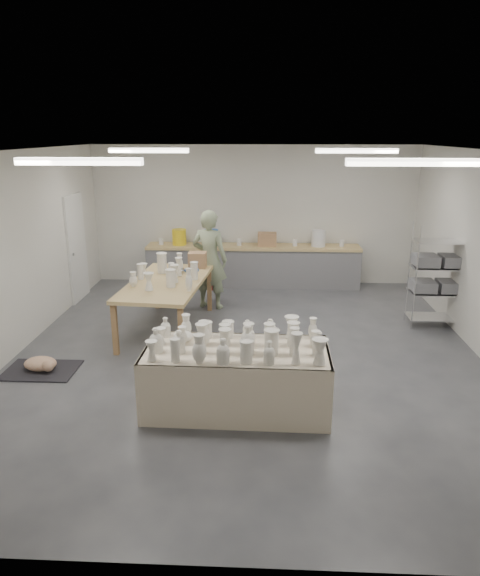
# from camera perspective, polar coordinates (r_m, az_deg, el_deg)

# --- Properties ---
(room) EXTENTS (8.00, 8.02, 3.00)m
(room) POSITION_cam_1_polar(r_m,az_deg,el_deg) (7.37, 0.03, 7.63)
(room) COLOR #424449
(room) RESTS_ON ground
(back_counter) EXTENTS (4.60, 0.60, 1.24)m
(back_counter) POSITION_cam_1_polar(r_m,az_deg,el_deg) (11.21, 1.40, 2.67)
(back_counter) COLOR tan
(back_counter) RESTS_ON ground
(wire_shelf) EXTENTS (0.88, 0.48, 1.80)m
(wire_shelf) POSITION_cam_1_polar(r_m,az_deg,el_deg) (9.37, 21.08, 1.39)
(wire_shelf) COLOR silver
(wire_shelf) RESTS_ON ground
(drying_table) EXTENTS (2.23, 1.09, 1.14)m
(drying_table) POSITION_cam_1_polar(r_m,az_deg,el_deg) (6.28, -0.37, -9.65)
(drying_table) COLOR olive
(drying_table) RESTS_ON ground
(work_table) EXTENTS (1.36, 2.41, 1.25)m
(work_table) POSITION_cam_1_polar(r_m,az_deg,el_deg) (8.72, -7.83, 0.95)
(work_table) COLOR tan
(work_table) RESTS_ON ground
(rug) EXTENTS (1.00, 0.70, 0.02)m
(rug) POSITION_cam_1_polar(r_m,az_deg,el_deg) (7.89, -21.22, -8.52)
(rug) COLOR black
(rug) RESTS_ON ground
(cat) EXTENTS (0.55, 0.48, 0.20)m
(cat) POSITION_cam_1_polar(r_m,az_deg,el_deg) (7.82, -21.20, -7.85)
(cat) COLOR white
(cat) RESTS_ON rug
(potter) EXTENTS (0.79, 0.62, 1.89)m
(potter) POSITION_cam_1_polar(r_m,az_deg,el_deg) (9.70, -3.39, 3.17)
(potter) COLOR gray
(potter) RESTS_ON ground
(red_stool) EXTENTS (0.40, 0.40, 0.35)m
(red_stool) POSITION_cam_1_polar(r_m,az_deg,el_deg) (10.12, -3.17, 0.07)
(red_stool) COLOR #AF1923
(red_stool) RESTS_ON ground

